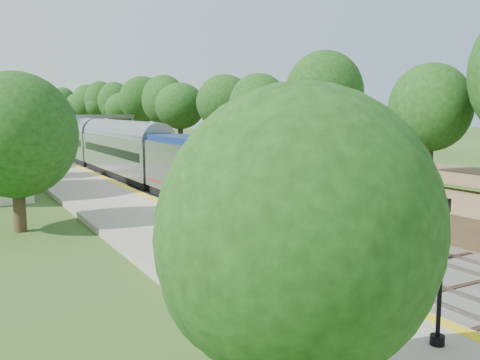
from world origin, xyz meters
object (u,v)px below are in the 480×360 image
train (77,143)px  lamppost_mid (440,281)px  lamppost_far (197,194)px  signal_platform (311,176)px  signal_gantry (103,125)px  signal_farside (286,147)px

train → lamppost_mid: bearing=-93.4°
train → lamppost_far: (-3.72, -47.26, -0.02)m
train → signal_platform: bearing=-92.9°
signal_gantry → lamppost_far: signal_gantry is taller
lamppost_mid → signal_farside: 24.70m
train → signal_farside: signal_farside is taller
train → lamppost_far: bearing=-94.5°
signal_gantry → lamppost_mid: signal_gantry is taller
train → signal_farside: bearing=-81.4°
signal_gantry → lamppost_far: size_ratio=1.90×
signal_platform → signal_farside: 17.87m
lamppost_far → lamppost_mid: bearing=-90.2°
train → lamppost_far: 47.40m
lamppost_mid → signal_farside: (9.96, 22.52, 1.93)m
signal_farside → signal_gantry: bearing=95.8°
signal_gantry → lamppost_far: (-6.19, -43.16, -2.46)m
lamppost_mid → train: bearing=86.6°
lamppost_mid → lamppost_far: (0.04, 16.38, 0.12)m
lamppost_mid → signal_platform: bearing=83.1°
lamppost_mid → lamppost_far: bearing=89.8°
lamppost_far → train: bearing=85.5°
lamppost_far → signal_farside: 11.80m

